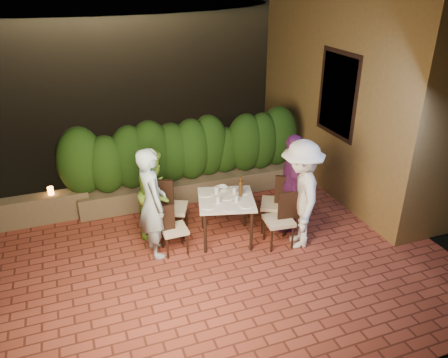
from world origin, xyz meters
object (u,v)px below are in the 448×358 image
bowl (222,188)px  chair_right_front (279,219)px  diner_purple (292,183)px  chair_right_back (275,203)px  diner_green (155,192)px  beer_bottle (241,186)px  chair_left_front (174,228)px  parapet_lamp (51,191)px  diner_white (300,195)px  chair_left_back (173,207)px  diner_blue (152,203)px  dining_table (226,219)px

bowl → chair_right_front: chair_right_front is taller
bowl → diner_purple: bearing=-18.5°
chair_right_front → chair_right_back: chair_right_back is taller
bowl → diner_green: (-1.06, 0.25, -0.02)m
beer_bottle → diner_purple: bearing=-3.0°
chair_right_front → diner_purple: 0.70m
chair_left_front → diner_green: (-0.14, 0.64, 0.34)m
bowl → chair_right_front: (0.68, -0.77, -0.31)m
beer_bottle → parapet_lamp: beer_bottle is taller
parapet_lamp → diner_white: bearing=-30.5°
bowl → chair_left_front: (-0.93, -0.39, -0.35)m
chair_left_back → chair_right_front: chair_left_back is taller
chair_right_back → diner_purple: bearing=-160.3°
chair_right_back → beer_bottle: bearing=28.5°
chair_left_back → bowl: bearing=12.8°
diner_purple → chair_right_front: bearing=-21.1°
chair_left_front → parapet_lamp: size_ratio=5.97×
diner_green → diner_purple: diner_purple is taller
chair_right_front → diner_purple: (0.42, 0.41, 0.38)m
chair_left_front → parapet_lamp: 2.44m
chair_left_front → chair_left_back: (0.12, 0.54, 0.07)m
bowl → diner_blue: diner_blue is taller
diner_green → chair_right_front: bearing=-84.6°
dining_table → diner_green: 1.23m
chair_right_front → parapet_lamp: bearing=-26.4°
diner_white → parapet_lamp: bearing=-101.0°
chair_right_back → parapet_lamp: size_ratio=7.18×
diner_green → parapet_lamp: 1.94m
chair_right_back → diner_white: (0.15, -0.53, 0.38)m
bowl → chair_left_front: chair_left_front is taller
bowl → diner_blue: 1.27m
chair_left_back → diner_blue: (-0.42, -0.46, 0.39)m
dining_table → diner_white: (1.03, -0.52, 0.51)m
chair_left_back → dining_table: bearing=-9.1°
chair_right_front → diner_white: diner_white is taller
chair_left_back → diner_blue: diner_blue is taller
chair_right_back → diner_white: bearing=134.2°
dining_table → diner_white: 1.26m
chair_left_front → diner_purple: (2.03, 0.02, 0.43)m
diner_blue → beer_bottle: bearing=-96.0°
chair_left_front → chair_right_back: size_ratio=0.83×
chair_left_back → chair_right_back: bearing=7.3°
beer_bottle → bowl: bearing=122.0°
chair_right_front → diner_white: bearing=170.1°
diner_purple → bowl: bearing=-83.6°
diner_white → dining_table: bearing=-97.5°
diner_blue → parapet_lamp: bearing=36.7°
chair_left_front → chair_left_back: size_ratio=0.85×
bowl → chair_right_front: 1.07m
diner_blue → diner_white: bearing=-109.4°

